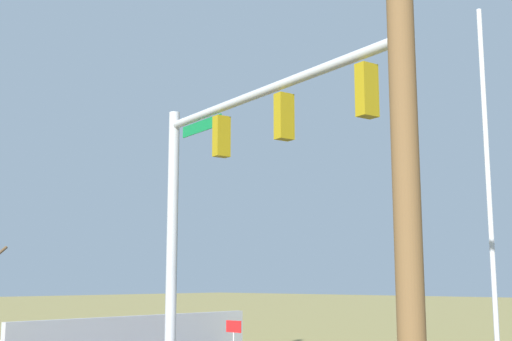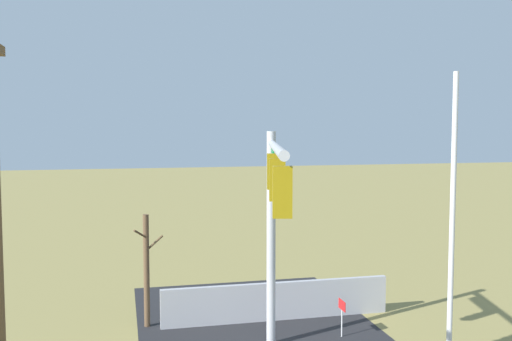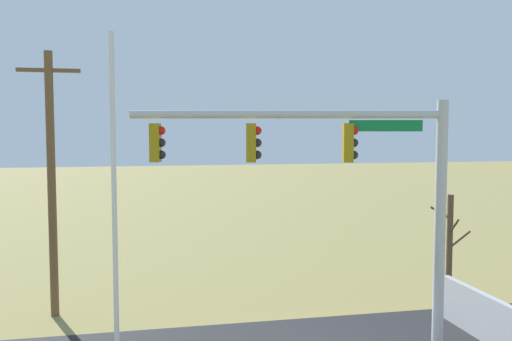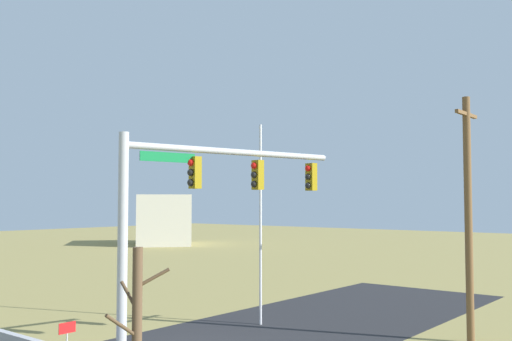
% 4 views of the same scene
% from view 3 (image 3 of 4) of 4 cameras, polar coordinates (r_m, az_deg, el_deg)
% --- Properties ---
extents(signal_mast, '(7.67, 1.96, 6.70)m').
position_cam_3_polar(signal_mast, '(13.90, 9.20, -0.57)').
color(signal_mast, '#B2B5BA').
rests_on(signal_mast, ground_plane).
extents(flagpole, '(0.10, 0.10, 7.84)m').
position_cam_3_polar(flagpole, '(11.22, -14.31, -6.45)').
color(flagpole, silver).
rests_on(flagpole, ground_plane).
extents(utility_pole, '(1.90, 0.26, 8.41)m').
position_cam_3_polar(utility_pole, '(18.63, -20.29, -0.96)').
color(utility_pole, brown).
rests_on(utility_pole, ground_plane).
extents(bare_tree, '(1.27, 1.02, 3.87)m').
position_cam_3_polar(bare_tree, '(19.28, 19.28, -7.91)').
color(bare_tree, brown).
rests_on(bare_tree, ground_plane).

